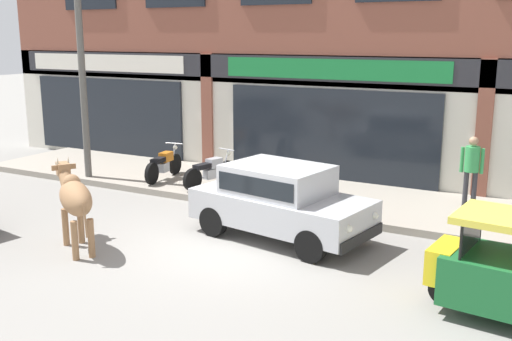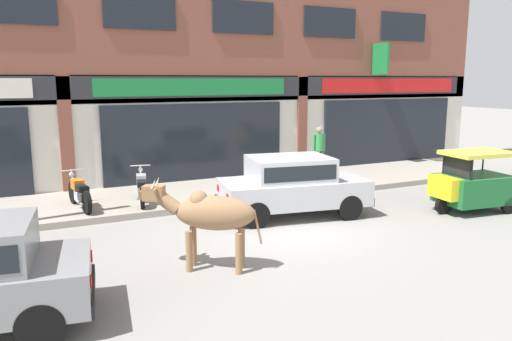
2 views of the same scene
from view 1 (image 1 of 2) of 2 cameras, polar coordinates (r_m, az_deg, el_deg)
name	(u,v)px [view 1 (image 1 of 2)]	position (r m, az deg, el deg)	size (l,w,h in m)	color
ground_plane	(222,244)	(11.56, -3.21, -7.04)	(90.00, 90.00, 0.00)	gray
sidewalk	(304,194)	(14.78, 4.59, -2.29)	(19.00, 3.26, 0.16)	gray
shop_building	(337,27)	(16.02, 7.68, 13.36)	(23.00, 1.40, 8.65)	brown
cow	(75,197)	(11.48, -16.90, -2.47)	(1.88, 1.41, 1.61)	#936B47
car_1	(280,198)	(11.68, 2.31, -2.63)	(3.78, 2.16, 1.46)	black
auto_rickshaw	(505,274)	(9.14, 22.60, -9.13)	(2.05, 1.34, 1.52)	black
motorcycle_0	(164,165)	(16.09, -8.78, 0.55)	(0.52, 1.81, 0.88)	black
motorcycle_1	(211,171)	(15.19, -4.35, -0.06)	(0.65, 1.79, 0.88)	black
pedestrian	(472,164)	(13.95, 19.86, 0.56)	(0.50, 0.32, 1.60)	#2D2D33
utility_pole	(82,78)	(16.50, -16.20, 8.44)	(0.18, 0.18, 5.30)	#595651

